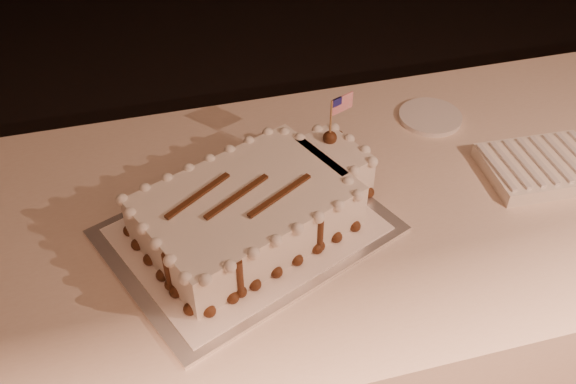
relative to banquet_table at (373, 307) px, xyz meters
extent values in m
cube|color=beige|center=(0.00, 0.00, 0.00)|extent=(2.40, 0.80, 0.75)
cube|color=white|center=(-0.30, -0.04, 0.38)|extent=(0.61, 0.54, 0.01)
cube|color=white|center=(-0.30, -0.04, 0.38)|extent=(0.54, 0.49, 0.00)
cube|color=white|center=(-0.30, -0.04, 0.43)|extent=(0.44, 0.38, 0.09)
cube|color=white|center=(-0.11, 0.05, 0.43)|extent=(0.14, 0.17, 0.09)
sphere|color=#522A14|center=(-0.41, -0.21, 0.39)|extent=(0.02, 0.02, 0.02)
sphere|color=#522A14|center=(-0.36, -0.20, 0.39)|extent=(0.02, 0.02, 0.02)
sphere|color=#522A14|center=(-0.32, -0.18, 0.39)|extent=(0.02, 0.02, 0.02)
sphere|color=#522A14|center=(-0.28, -0.16, 0.39)|extent=(0.02, 0.02, 0.02)
sphere|color=#522A14|center=(-0.24, -0.14, 0.39)|extent=(0.02, 0.02, 0.02)
sphere|color=#522A14|center=(-0.19, -0.12, 0.39)|extent=(0.02, 0.02, 0.02)
sphere|color=#522A14|center=(-0.15, -0.11, 0.39)|extent=(0.02, 0.02, 0.02)
sphere|color=#522A14|center=(-0.11, -0.09, 0.39)|extent=(0.02, 0.02, 0.02)
sphere|color=#522A14|center=(-0.11, -0.05, 0.39)|extent=(0.02, 0.02, 0.02)
sphere|color=#522A14|center=(-0.09, -0.02, 0.39)|extent=(0.02, 0.02, 0.02)
sphere|color=#522A14|center=(-0.05, -0.01, 0.39)|extent=(0.02, 0.02, 0.02)
sphere|color=#522A14|center=(-0.05, 0.03, 0.39)|extent=(0.02, 0.02, 0.02)
sphere|color=#522A14|center=(-0.07, 0.07, 0.39)|extent=(0.02, 0.02, 0.02)
sphere|color=#522A14|center=(-0.09, 0.12, 0.39)|extent=(0.02, 0.02, 0.02)
sphere|color=#522A14|center=(-0.12, 0.12, 0.39)|extent=(0.02, 0.02, 0.02)
sphere|color=#522A14|center=(-0.16, 0.10, 0.39)|extent=(0.02, 0.02, 0.02)
sphere|color=#522A14|center=(-0.19, 0.13, 0.39)|extent=(0.02, 0.02, 0.02)
sphere|color=#522A14|center=(-0.22, 0.14, 0.39)|extent=(0.02, 0.02, 0.02)
sphere|color=#522A14|center=(-0.26, 0.12, 0.39)|extent=(0.02, 0.02, 0.02)
sphere|color=#522A14|center=(-0.31, 0.10, 0.39)|extent=(0.02, 0.02, 0.02)
sphere|color=#522A14|center=(-0.35, 0.08, 0.39)|extent=(0.02, 0.02, 0.02)
sphere|color=#522A14|center=(-0.39, 0.06, 0.39)|extent=(0.02, 0.02, 0.02)
sphere|color=#522A14|center=(-0.43, 0.05, 0.39)|extent=(0.02, 0.02, 0.02)
sphere|color=#522A14|center=(-0.48, 0.03, 0.39)|extent=(0.02, 0.02, 0.02)
sphere|color=#522A14|center=(-0.52, 0.01, 0.39)|extent=(0.02, 0.02, 0.02)
sphere|color=#522A14|center=(-0.51, -0.03, 0.39)|extent=(0.02, 0.02, 0.02)
sphere|color=#522A14|center=(-0.49, -0.07, 0.39)|extent=(0.02, 0.02, 0.02)
sphere|color=#522A14|center=(-0.47, -0.12, 0.39)|extent=(0.02, 0.02, 0.02)
sphere|color=#522A14|center=(-0.45, -0.16, 0.39)|extent=(0.02, 0.02, 0.02)
sphere|color=#522A14|center=(-0.44, -0.20, 0.39)|extent=(0.02, 0.02, 0.02)
sphere|color=white|center=(-0.41, -0.21, 0.47)|extent=(0.02, 0.02, 0.02)
sphere|color=white|center=(-0.36, -0.20, 0.47)|extent=(0.02, 0.02, 0.02)
sphere|color=white|center=(-0.32, -0.18, 0.47)|extent=(0.02, 0.02, 0.02)
sphere|color=white|center=(-0.28, -0.16, 0.47)|extent=(0.02, 0.02, 0.02)
sphere|color=white|center=(-0.24, -0.14, 0.47)|extent=(0.02, 0.02, 0.02)
sphere|color=white|center=(-0.19, -0.12, 0.47)|extent=(0.02, 0.02, 0.02)
sphere|color=white|center=(-0.15, -0.11, 0.47)|extent=(0.02, 0.02, 0.02)
sphere|color=white|center=(-0.11, -0.09, 0.47)|extent=(0.02, 0.02, 0.02)
sphere|color=white|center=(-0.11, -0.05, 0.47)|extent=(0.02, 0.02, 0.02)
sphere|color=white|center=(-0.09, -0.02, 0.47)|extent=(0.02, 0.02, 0.02)
sphere|color=white|center=(-0.05, -0.01, 0.47)|extent=(0.02, 0.02, 0.02)
sphere|color=white|center=(-0.05, 0.03, 0.47)|extent=(0.02, 0.02, 0.02)
sphere|color=white|center=(-0.07, 0.07, 0.47)|extent=(0.02, 0.02, 0.02)
sphere|color=white|center=(-0.09, 0.12, 0.47)|extent=(0.02, 0.02, 0.02)
sphere|color=white|center=(-0.12, 0.12, 0.47)|extent=(0.02, 0.02, 0.02)
sphere|color=white|center=(-0.16, 0.10, 0.47)|extent=(0.02, 0.02, 0.02)
sphere|color=white|center=(-0.19, 0.13, 0.47)|extent=(0.02, 0.02, 0.02)
sphere|color=white|center=(-0.22, 0.14, 0.47)|extent=(0.02, 0.02, 0.02)
sphere|color=white|center=(-0.26, 0.12, 0.47)|extent=(0.02, 0.02, 0.02)
sphere|color=white|center=(-0.31, 0.10, 0.47)|extent=(0.02, 0.02, 0.02)
sphere|color=white|center=(-0.35, 0.08, 0.47)|extent=(0.02, 0.02, 0.02)
sphere|color=white|center=(-0.39, 0.06, 0.47)|extent=(0.02, 0.02, 0.02)
sphere|color=white|center=(-0.43, 0.05, 0.47)|extent=(0.02, 0.02, 0.02)
sphere|color=white|center=(-0.48, 0.03, 0.47)|extent=(0.02, 0.02, 0.02)
sphere|color=white|center=(-0.52, 0.01, 0.47)|extent=(0.02, 0.02, 0.02)
sphere|color=white|center=(-0.51, -0.03, 0.47)|extent=(0.02, 0.02, 0.02)
sphere|color=white|center=(-0.49, -0.07, 0.47)|extent=(0.02, 0.02, 0.02)
sphere|color=white|center=(-0.47, -0.12, 0.47)|extent=(0.02, 0.02, 0.02)
sphere|color=white|center=(-0.45, -0.16, 0.47)|extent=(0.02, 0.02, 0.02)
sphere|color=white|center=(-0.44, -0.20, 0.47)|extent=(0.02, 0.02, 0.02)
cylinder|color=#522A14|center=(-0.35, -0.19, 0.43)|extent=(0.01, 0.01, 0.08)
sphere|color=#522A14|center=(-0.35, -0.19, 0.39)|extent=(0.02, 0.02, 0.02)
cylinder|color=#522A14|center=(-0.19, -0.12, 0.43)|extent=(0.01, 0.01, 0.08)
sphere|color=#522A14|center=(-0.19, -0.12, 0.39)|extent=(0.02, 0.02, 0.02)
cylinder|color=#522A14|center=(-0.10, -0.03, 0.43)|extent=(0.01, 0.01, 0.08)
sphere|color=#522A14|center=(-0.10, -0.03, 0.39)|extent=(0.02, 0.02, 0.02)
cylinder|color=#522A14|center=(-0.08, 0.10, 0.43)|extent=(0.01, 0.01, 0.08)
sphere|color=#522A14|center=(-0.08, 0.10, 0.39)|extent=(0.02, 0.02, 0.02)
cylinder|color=#522A14|center=(-0.19, 0.14, 0.43)|extent=(0.01, 0.01, 0.08)
sphere|color=#522A14|center=(-0.19, 0.14, 0.39)|extent=(0.02, 0.02, 0.02)
cylinder|color=#522A14|center=(-0.35, 0.08, 0.43)|extent=(0.01, 0.01, 0.08)
sphere|color=#522A14|center=(-0.35, 0.08, 0.39)|extent=(0.02, 0.02, 0.02)
cylinder|color=#522A14|center=(-0.51, 0.01, 0.43)|extent=(0.01, 0.01, 0.08)
sphere|color=#522A14|center=(-0.51, 0.01, 0.39)|extent=(0.02, 0.02, 0.02)
cylinder|color=#522A14|center=(-0.46, -0.14, 0.43)|extent=(0.01, 0.01, 0.08)
sphere|color=#522A14|center=(-0.46, -0.14, 0.39)|extent=(0.02, 0.02, 0.02)
cube|color=#522A14|center=(-0.39, -0.02, 0.48)|extent=(0.13, 0.10, 0.01)
cube|color=#522A14|center=(-0.32, -0.04, 0.48)|extent=(0.13, 0.09, 0.01)
cube|color=#522A14|center=(-0.24, -0.06, 0.48)|extent=(0.14, 0.09, 0.01)
sphere|color=#522A14|center=(-0.11, 0.08, 0.48)|extent=(0.03, 0.03, 0.03)
cylinder|color=#AD7A4A|center=(-0.11, 0.08, 0.51)|extent=(0.00, 0.00, 0.11)
cube|color=red|center=(-0.08, 0.09, 0.55)|extent=(0.05, 0.02, 0.04)
cube|color=navy|center=(-0.10, 0.08, 0.56)|extent=(0.02, 0.01, 0.02)
cube|color=white|center=(0.33, -0.02, 0.39)|extent=(0.25, 0.18, 0.03)
cube|color=silver|center=(0.22, -0.02, 0.41)|extent=(0.01, 0.15, 0.01)
cube|color=silver|center=(0.25, -0.02, 0.41)|extent=(0.01, 0.15, 0.01)
cube|color=silver|center=(0.28, -0.02, 0.41)|extent=(0.01, 0.15, 0.01)
cube|color=silver|center=(0.32, -0.02, 0.41)|extent=(0.01, 0.15, 0.01)
cube|color=silver|center=(0.35, -0.02, 0.41)|extent=(0.01, 0.15, 0.01)
cube|color=silver|center=(0.38, -0.03, 0.41)|extent=(0.01, 0.15, 0.01)
cylinder|color=silver|center=(0.19, 0.22, 0.38)|extent=(0.15, 0.15, 0.01)
camera|label=1|loc=(-0.45, -0.88, 1.25)|focal=40.00mm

